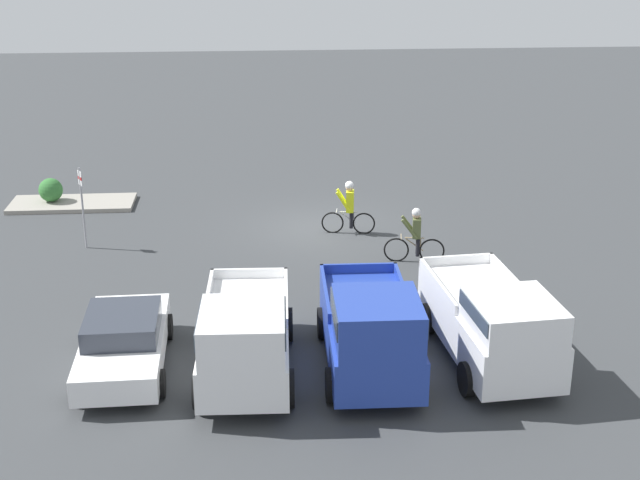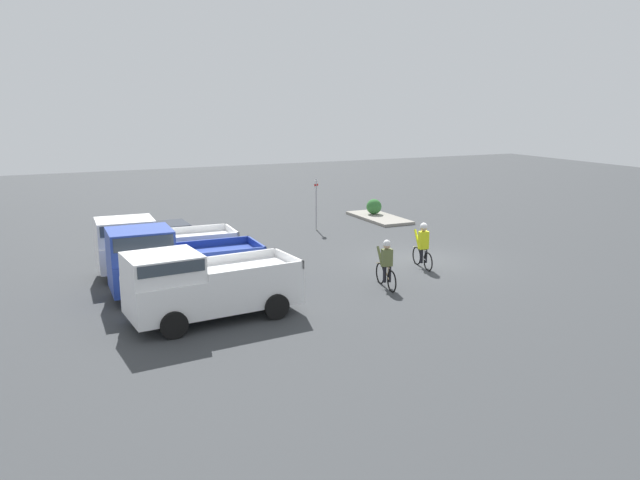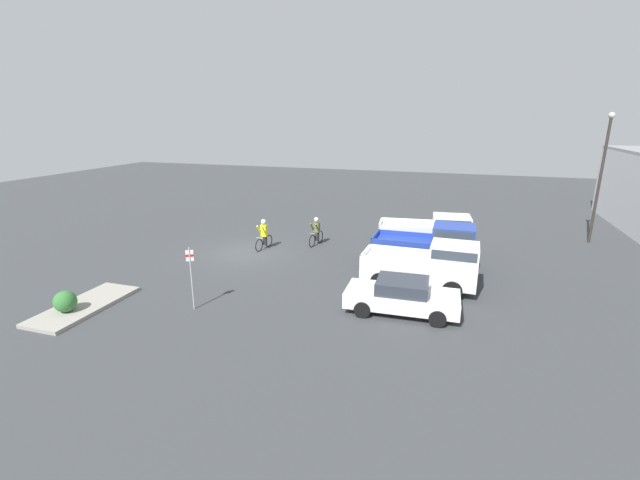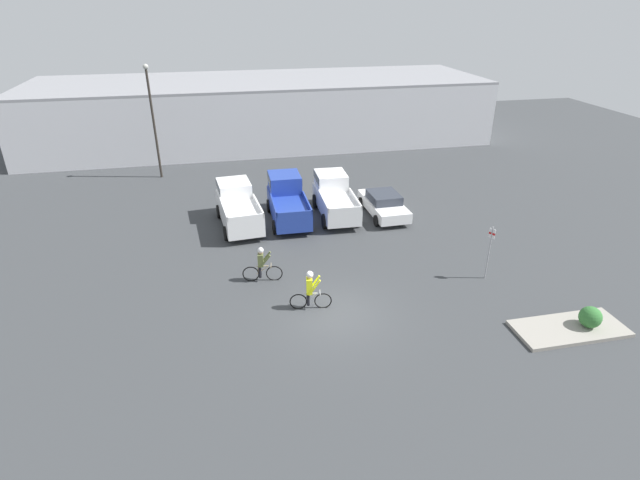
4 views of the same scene
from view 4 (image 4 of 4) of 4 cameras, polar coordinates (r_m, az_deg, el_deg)
name	(u,v)px [view 4 (image 4 of 4)]	position (r m, az deg, el deg)	size (l,w,h in m)	color
ground_plane	(336,314)	(20.66, 1.81, -8.42)	(80.00, 80.00, 0.00)	#383A3D
warehouse_building	(261,110)	(45.43, -6.74, 14.52)	(38.21, 11.69, 5.25)	silver
pickup_truck_0	(238,205)	(28.42, -9.38, 3.91)	(2.51, 5.15, 2.15)	white
pickup_truck_1	(287,199)	(28.87, -3.78, 4.73)	(2.22, 4.97, 2.32)	#233D9E
pickup_truck_2	(334,196)	(29.43, 1.64, 5.10)	(2.26, 5.04, 2.18)	white
sedan_0	(384,204)	(29.59, 7.27, 4.11)	(2.09, 4.43, 1.37)	white
cyclist_0	(310,289)	(20.49, -1.14, -5.65)	(1.75, 0.52, 1.79)	black
cyclist_1	(262,264)	(22.59, -6.69, -2.73)	(1.81, 0.52, 1.72)	black
fire_lane_sign	(490,248)	(23.57, 18.81, -0.86)	(0.17, 0.27, 2.59)	#9E9EA3
lamppost	(153,114)	(36.58, -18.59, 13.46)	(0.36, 0.36, 7.71)	#2D2823
curb_island	(569,329)	(21.95, 26.59, -9.05)	(4.36, 1.86, 0.15)	gray
shrub	(590,317)	(22.08, 28.51, -7.75)	(0.85, 0.85, 0.85)	#337033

